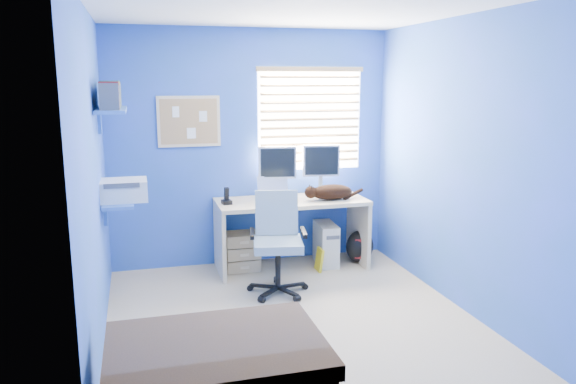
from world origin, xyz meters
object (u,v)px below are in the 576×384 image
object	(u,v)px
laptop	(276,189)
office_chair	(278,256)
cat	(332,192)
tower_pc	(326,244)
desk	(291,234)

from	to	relation	value
laptop	office_chair	bearing A→B (deg)	-105.05
cat	tower_pc	world-z (taller)	cat
desk	cat	world-z (taller)	cat
office_chair	desk	bearing A→B (deg)	63.86
office_chair	tower_pc	bearing A→B (deg)	42.67
laptop	cat	bearing A→B (deg)	-17.09
desk	laptop	distance (m)	0.51
tower_pc	office_chair	distance (m)	0.96
laptop	cat	world-z (taller)	laptop
cat	laptop	bearing A→B (deg)	162.13
laptop	office_chair	xyz separation A→B (m)	(-0.15, -0.67, -0.50)
laptop	cat	distance (m)	0.58
desk	laptop	xyz separation A→B (m)	(-0.16, 0.05, 0.48)
cat	office_chair	world-z (taller)	office_chair
laptop	tower_pc	bearing A→B (deg)	-5.15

